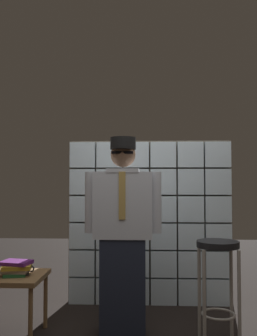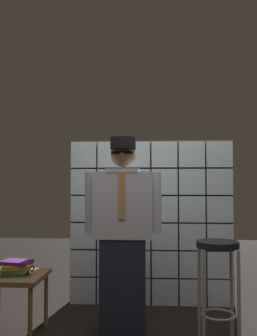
# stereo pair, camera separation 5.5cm
# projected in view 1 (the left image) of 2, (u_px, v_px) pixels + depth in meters

# --- Properties ---
(glass_block_wall) EXTENTS (1.78, 0.10, 1.78)m
(glass_block_wall) POSITION_uv_depth(u_px,v_px,m) (150.00, 222.00, 4.04)
(glass_block_wall) COLOR silver
(glass_block_wall) RESTS_ON ground
(standing_person) EXTENTS (0.67, 0.28, 1.70)m
(standing_person) POSITION_uv_depth(u_px,v_px,m) (123.00, 230.00, 3.25)
(standing_person) COLOR #1E2333
(standing_person) RESTS_ON ground
(bar_stool) EXTENTS (0.34, 0.34, 0.83)m
(bar_stool) POSITION_uv_depth(u_px,v_px,m) (218.00, 268.00, 2.98)
(bar_stool) COLOR black
(bar_stool) RESTS_ON ground
(side_table) EXTENTS (0.52, 0.52, 0.52)m
(side_table) POSITION_uv_depth(u_px,v_px,m) (13.00, 283.00, 3.14)
(side_table) COLOR brown
(side_table) RESTS_ON ground
(book_stack) EXTENTS (0.28, 0.23, 0.12)m
(book_stack) POSITION_uv_depth(u_px,v_px,m) (16.00, 268.00, 3.13)
(book_stack) COLOR #1E592D
(book_stack) RESTS_ON side_table
(coffee_mug) EXTENTS (0.13, 0.08, 0.09)m
(coffee_mug) POSITION_uv_depth(u_px,v_px,m) (25.00, 269.00, 3.15)
(coffee_mug) COLOR black
(coffee_mug) RESTS_ON side_table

